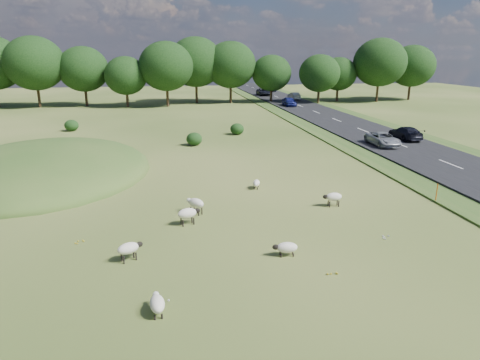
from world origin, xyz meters
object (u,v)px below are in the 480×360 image
sheep_1 (256,183)px  sheep_2 (286,247)px  car_1 (405,133)px  car_5 (383,139)px  sheep_6 (129,248)px  marker_post (437,193)px  sheep_4 (188,213)px  sheep_5 (333,197)px  car_6 (294,96)px  sheep_0 (157,303)px  car_0 (289,102)px  car_3 (264,92)px  car_4 (271,88)px  sheep_3 (196,203)px

sheep_1 → sheep_2: (-0.75, -10.12, 0.04)m
sheep_2 → car_1: (19.33, 23.21, 0.49)m
sheep_2 → car_5: car_5 is taller
sheep_6 → marker_post: bearing=-13.3°
sheep_4 → sheep_6: 4.67m
sheep_5 → car_6: car_6 is taller
sheep_0 → sheep_6: (-1.27, 4.34, 0.17)m
car_0 → car_3: (0.00, 18.89, 0.01)m
marker_post → sheep_1: 11.36m
car_3 → car_4: car_3 is taller
car_1 → car_6: size_ratio=1.09×
sheep_0 → car_1: 36.69m
car_0 → car_5: (0.00, -32.53, -0.11)m
sheep_0 → sheep_1: size_ratio=1.11×
marker_post → sheep_2: (-11.12, -5.47, -0.18)m
car_6 → sheep_2: bearing=72.9°
car_4 → sheep_1: bearing=75.5°
sheep_1 → car_4: car_4 is taller
sheep_6 → sheep_5: bearing=-4.1°
sheep_5 → car_1: bearing=-129.5°
sheep_2 → car_1: bearing=-124.3°
sheep_5 → car_3: car_3 is taller
sheep_3 → car_6: bearing=-63.2°
sheep_0 → sheep_1: sheep_0 is taller
sheep_3 → marker_post: bearing=-133.5°
sheep_4 → car_4: (23.52, 77.31, 0.29)m
sheep_5 → car_4: 77.35m
car_0 → car_4: 28.75m
sheep_3 → sheep_5: 8.22m
sheep_4 → car_6: size_ratio=0.33×
car_6 → marker_post: bearing=81.9°
sheep_5 → car_4: size_ratio=0.25×
sheep_0 → sheep_2: sheep_0 is taller
sheep_1 → sheep_5: sheep_5 is taller
sheep_5 → sheep_6: size_ratio=0.97×
sheep_3 → sheep_1: bearing=-88.5°
sheep_0 → car_6: car_6 is taller
sheep_0 → car_1: size_ratio=0.27×
marker_post → car_3: (4.42, 66.71, 0.39)m
sheep_1 → sheep_4: bearing=-22.4°
sheep_3 → car_3: bearing=-57.4°
sheep_2 → sheep_4: sheep_4 is taller
car_5 → sheep_6: bearing=-138.4°
sheep_5 → car_3: 67.22m
sheep_5 → car_0: 48.68m
car_3 → car_5: (0.00, -51.42, -0.12)m
sheep_1 → car_6: 56.03m
sheep_0 → car_4: car_4 is taller
marker_post → sheep_0: bearing=-151.7°
sheep_3 → sheep_4: sheep_4 is taller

